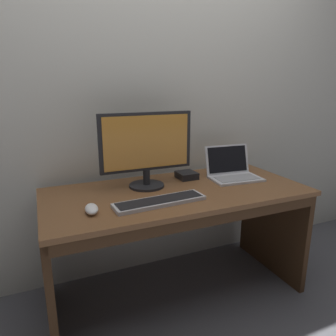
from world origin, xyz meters
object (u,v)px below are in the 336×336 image
object	(u,v)px
external_monitor	(147,149)
laptop_silver	(233,172)
external_drive_box	(187,175)
wired_keyboard	(160,201)
computer_mouse	(92,209)

from	to	relation	value
external_monitor	laptop_silver	bearing A→B (deg)	-4.27
external_monitor	external_drive_box	world-z (taller)	external_monitor
wired_keyboard	computer_mouse	bearing A→B (deg)	177.31
external_monitor	wired_keyboard	size ratio (longest dim) A/B	1.12
laptop_silver	computer_mouse	xyz separation A→B (m)	(-0.97, -0.22, -0.02)
laptop_silver	external_monitor	bearing A→B (deg)	175.73
laptop_silver	external_drive_box	world-z (taller)	laptop_silver
computer_mouse	external_monitor	bearing A→B (deg)	39.51
external_drive_box	laptop_silver	bearing A→B (deg)	-21.79
external_drive_box	external_monitor	bearing A→B (deg)	-166.90
laptop_silver	external_monitor	xyz separation A→B (m)	(-0.59, 0.04, 0.19)
external_monitor	computer_mouse	world-z (taller)	external_monitor
computer_mouse	wired_keyboard	bearing A→B (deg)	2.18
laptop_silver	wired_keyboard	distance (m)	0.66
wired_keyboard	computer_mouse	world-z (taller)	computer_mouse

